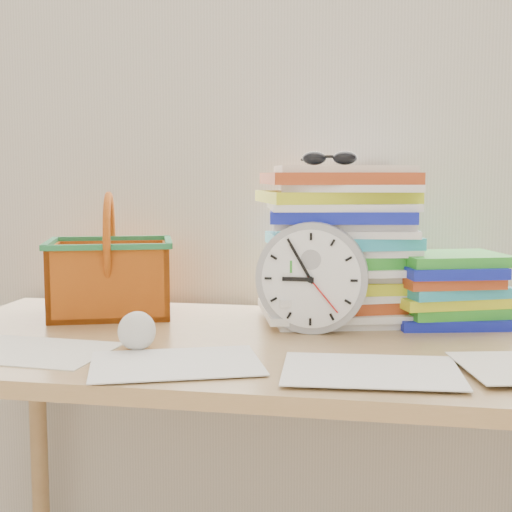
% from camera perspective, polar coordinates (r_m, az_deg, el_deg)
% --- Properties ---
extents(curtain, '(2.40, 0.01, 2.50)m').
position_cam_1_polar(curtain, '(1.75, 3.16, 14.12)').
color(curtain, beige).
rests_on(curtain, room_shell).
extents(desk, '(1.40, 0.70, 0.75)m').
position_cam_1_polar(desk, '(1.41, 1.03, -9.64)').
color(desk, '#A27C4C').
rests_on(desk, ground).
extents(paper_stack, '(0.40, 0.35, 0.34)m').
position_cam_1_polar(paper_stack, '(1.57, 6.75, 1.01)').
color(paper_stack, white).
rests_on(paper_stack, desk).
extents(clock, '(0.22, 0.04, 0.22)m').
position_cam_1_polar(clock, '(1.44, 4.50, -1.73)').
color(clock, '#9C9CA0').
rests_on(clock, desk).
extents(sunglasses, '(0.14, 0.12, 0.03)m').
position_cam_1_polar(sunglasses, '(1.51, 5.90, 7.80)').
color(sunglasses, black).
rests_on(sunglasses, paper_stack).
extents(book_stack, '(0.31, 0.27, 0.15)m').
position_cam_1_polar(book_stack, '(1.56, 15.16, -2.61)').
color(book_stack, white).
rests_on(book_stack, desk).
extents(basket, '(0.33, 0.29, 0.27)m').
position_cam_1_polar(basket, '(1.64, -11.61, 0.04)').
color(basket, '#C75B13').
rests_on(basket, desk).
extents(crumpled_ball, '(0.07, 0.07, 0.07)m').
position_cam_1_polar(crumpled_ball, '(1.32, -9.53, -5.90)').
color(crumpled_ball, silver).
rests_on(crumpled_ball, desk).
extents(scattered_papers, '(1.26, 0.42, 0.02)m').
position_cam_1_polar(scattered_papers, '(1.39, 1.04, -6.45)').
color(scattered_papers, white).
rests_on(scattered_papers, desk).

